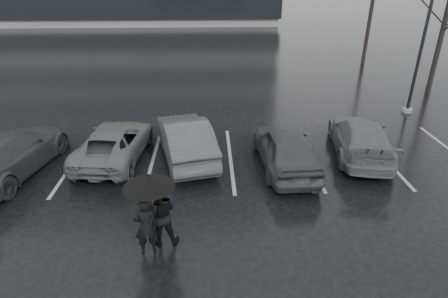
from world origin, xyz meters
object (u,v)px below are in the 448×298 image
car_main (286,148)px  car_west_c (7,153)px  tree_east (446,16)px  tree_ne (446,17)px  car_east (360,137)px  lamp_post (425,33)px  pedestrian_left (146,226)px  car_west_a (185,138)px  tree_north (373,0)px  pedestrian_right (161,214)px  car_west_b (114,143)px

car_main → car_west_c: bearing=-2.2°
tree_east → car_main: bearing=-139.3°
car_main → tree_ne: 17.40m
car_east → lamp_post: lamp_post is taller
car_west_c → pedestrian_left: (5.14, -4.09, 0.01)m
car_west_a → car_east: car_west_a is taller
car_main → tree_north: 17.82m
car_west_c → tree_east: (18.82, 8.29, 3.25)m
pedestrian_right → tree_east: bearing=-142.7°
lamp_post → car_west_a: bearing=-157.6°
car_west_a → tree_ne: 19.40m
car_main → tree_east: bearing=-141.9°
car_west_b → car_west_c: car_west_c is taller
car_main → car_west_b: size_ratio=0.96×
car_west_a → pedestrian_left: pedestrian_left is taller
car_east → pedestrian_left: bearing=46.1°
car_west_b → pedestrian_left: 5.41m
tree_east → tree_north: 7.08m
car_east → tree_north: (5.63, 14.34, 3.58)m
pedestrian_right → car_east: bearing=-149.8°
car_west_b → car_east: 8.91m
car_west_c → car_west_b: bearing=-154.0°
car_west_a → tree_north: tree_north is taller
car_main → car_west_a: 3.58m
car_main → tree_ne: bearing=-137.2°
car_main → pedestrian_right: (-3.80, -3.81, 0.14)m
pedestrian_left → tree_north: tree_north is taller
car_west_b → car_east: size_ratio=0.96×
car_west_c → pedestrian_left: pedestrian_left is taller
tree_ne → tree_north: bearing=139.4°
car_west_c → lamp_post: lamp_post is taller
car_west_c → tree_north: (17.82, 15.29, 3.50)m
car_west_c → car_main: bearing=-170.3°
car_main → lamp_post: lamp_post is taller
pedestrian_left → lamp_post: size_ratio=0.19×
pedestrian_left → tree_ne: bearing=-146.9°
tree_ne → tree_north: size_ratio=0.82×
tree_ne → pedestrian_right: bearing=-134.7°
car_west_a → tree_ne: bearing=-157.3°
car_west_a → lamp_post: 11.58m
pedestrian_left → tree_ne: (16.18, 16.39, 2.74)m
car_west_b → tree_ne: 21.49m
car_west_b → pedestrian_right: size_ratio=2.58×
tree_north → tree_ne: bearing=-40.6°
pedestrian_left → pedestrian_right: (0.32, 0.35, 0.10)m
car_east → pedestrian_left: 8.67m
car_west_c → pedestrian_right: size_ratio=3.00×
car_west_c → tree_ne: 24.76m
car_west_b → tree_north: (14.55, 14.31, 3.64)m
pedestrian_right → tree_north: size_ratio=0.20×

